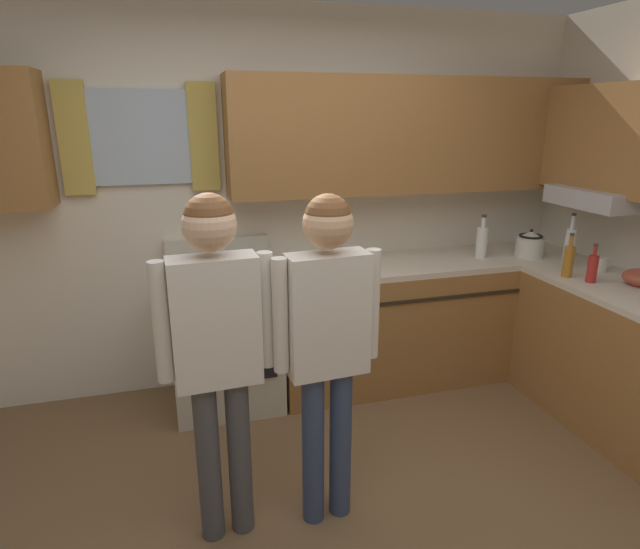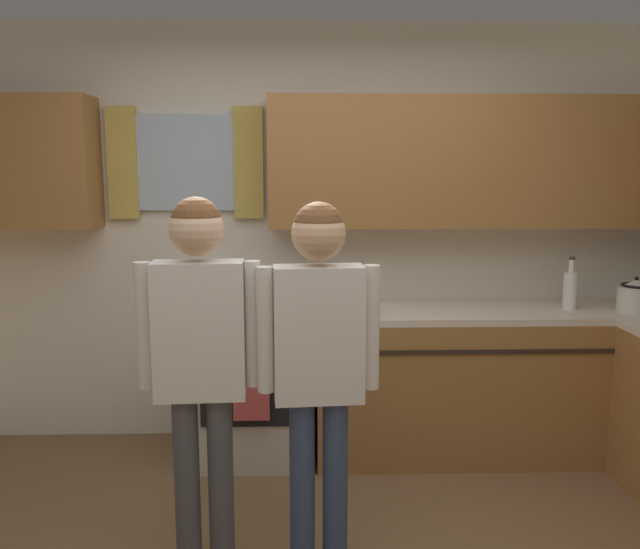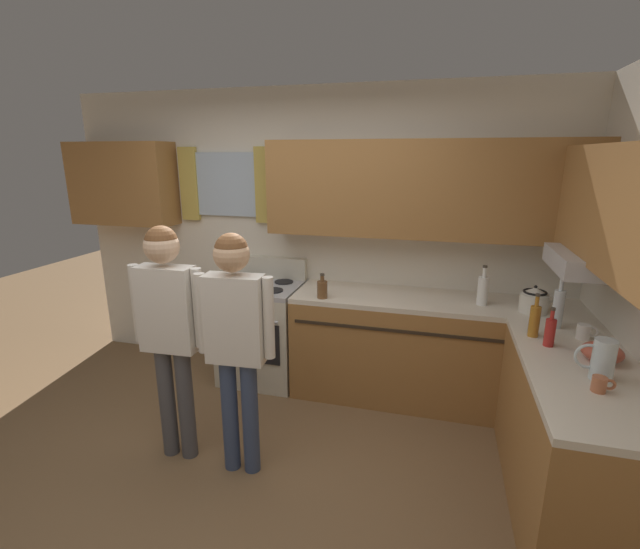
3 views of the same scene
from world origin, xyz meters
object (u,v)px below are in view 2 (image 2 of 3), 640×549
at_px(bottle_milk_white, 570,289).
at_px(adult_left, 200,345).
at_px(stove_oven, 256,379).
at_px(bottle_squat_brown, 364,303).
at_px(stovetop_kettle, 636,295).
at_px(adult_in_plaid, 319,348).

xyz_separation_m(bottle_milk_white, adult_left, (-2.00, -1.16, -0.01)).
relative_size(stove_oven, adult_left, 0.68).
relative_size(bottle_squat_brown, bottle_milk_white, 0.65).
distance_m(bottle_milk_white, stovetop_kettle, 0.36).
bearing_deg(stovetop_kettle, bottle_milk_white, 167.45).
height_order(adult_left, adult_in_plaid, adult_left).
bearing_deg(bottle_squat_brown, adult_left, -127.59).
bearing_deg(bottle_milk_white, adult_in_plaid, -142.21).
bearing_deg(bottle_squat_brown, bottle_milk_white, 7.68).
bearing_deg(stovetop_kettle, adult_left, -155.43).
xyz_separation_m(stove_oven, stovetop_kettle, (2.22, -0.12, 0.53)).
distance_m(stovetop_kettle, adult_left, 2.59).
height_order(stove_oven, adult_in_plaid, adult_in_plaid).
bearing_deg(adult_in_plaid, adult_left, 177.30).
bearing_deg(adult_in_plaid, stove_oven, 105.88).
distance_m(adult_left, adult_in_plaid, 0.48).
distance_m(stove_oven, adult_left, 1.33).
height_order(stove_oven, adult_left, adult_left).
relative_size(bottle_squat_brown, stovetop_kettle, 0.75).
bearing_deg(bottle_milk_white, bottle_squat_brown, -172.32).
distance_m(bottle_squat_brown, stovetop_kettle, 1.60).
xyz_separation_m(stove_oven, adult_left, (-0.13, -1.20, 0.55)).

